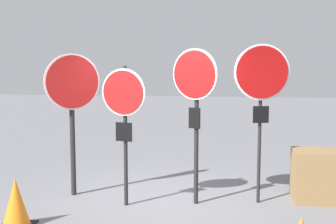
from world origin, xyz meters
TOP-DOWN VIEW (x-y plane):
  - ground_plane at (0.00, 0.00)m, footprint 40.00×40.00m
  - stop_sign_0 at (-1.53, 0.27)m, footprint 0.81×0.54m
  - stop_sign_1 at (-0.55, -0.18)m, footprint 0.73×0.21m
  - stop_sign_2 at (0.56, 0.04)m, footprint 0.73×0.40m
  - stop_sign_3 at (1.61, 0.21)m, footprint 0.88×0.20m
  - traffic_cone_0 at (-1.87, -1.26)m, footprint 0.47×0.47m
  - storage_crate at (2.77, 0.49)m, footprint 1.18×0.70m

SIDE VIEW (x-z plane):
  - ground_plane at x=0.00m, z-range 0.00..0.00m
  - traffic_cone_0 at x=-1.87m, z-range 0.00..0.70m
  - storage_crate at x=2.77m, z-range 0.00..0.84m
  - stop_sign_1 at x=-0.55m, z-range 0.50..2.75m
  - stop_sign_0 at x=-1.53m, z-range 0.50..2.95m
  - stop_sign_2 at x=0.56m, z-range 0.57..3.09m
  - stop_sign_3 at x=1.61m, z-range 0.67..3.26m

